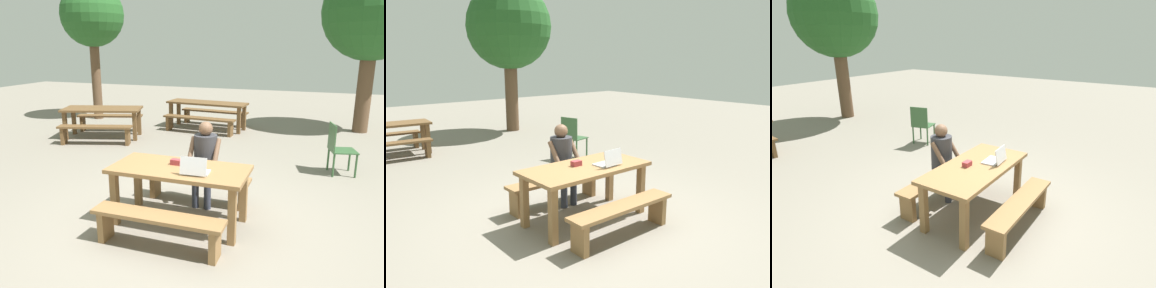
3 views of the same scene
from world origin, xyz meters
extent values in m
plane|color=gray|center=(0.00, 0.00, 0.00)|extent=(30.00, 30.00, 0.00)
cube|color=olive|center=(0.00, 0.00, 0.74)|extent=(1.74, 0.83, 0.05)
cube|color=olive|center=(-0.77, -0.32, 0.36)|extent=(0.09, 0.09, 0.71)
cube|color=olive|center=(0.77, -0.32, 0.36)|extent=(0.09, 0.09, 0.71)
cube|color=olive|center=(-0.77, 0.32, 0.36)|extent=(0.09, 0.09, 0.71)
cube|color=olive|center=(0.77, 0.32, 0.36)|extent=(0.09, 0.09, 0.71)
cube|color=olive|center=(0.00, -0.70, 0.40)|extent=(1.56, 0.30, 0.05)
cube|color=olive|center=(-0.68, -0.70, 0.19)|extent=(0.08, 0.24, 0.38)
cube|color=olive|center=(0.68, -0.70, 0.19)|extent=(0.08, 0.24, 0.38)
cube|color=olive|center=(0.00, 0.70, 0.40)|extent=(1.56, 0.30, 0.05)
cube|color=olive|center=(-0.68, 0.70, 0.19)|extent=(0.08, 0.24, 0.38)
cube|color=olive|center=(0.68, 0.70, 0.19)|extent=(0.08, 0.24, 0.38)
cube|color=silver|center=(0.26, -0.12, 0.77)|extent=(0.34, 0.24, 0.02)
cube|color=silver|center=(0.27, -0.25, 0.89)|extent=(0.33, 0.08, 0.21)
cube|color=black|center=(0.27, -0.25, 0.89)|extent=(0.30, 0.06, 0.19)
cube|color=#993338|center=(-0.08, 0.09, 0.80)|extent=(0.13, 0.09, 0.07)
cylinder|color=#333847|center=(0.03, 0.52, 0.21)|extent=(0.10, 0.10, 0.42)
cylinder|color=#333847|center=(0.21, 0.52, 0.21)|extent=(0.10, 0.10, 0.42)
cube|color=#333847|center=(0.12, 0.61, 0.46)|extent=(0.28, 0.28, 0.12)
cylinder|color=#333338|center=(0.12, 0.70, 0.77)|extent=(0.33, 0.33, 0.53)
cylinder|color=brown|center=(-0.06, 0.60, 0.80)|extent=(0.07, 0.32, 0.41)
cylinder|color=brown|center=(0.31, 0.60, 0.80)|extent=(0.07, 0.32, 0.41)
sphere|color=brown|center=(0.12, 0.70, 1.12)|extent=(0.20, 0.20, 0.20)
cube|color=#335933|center=(2.05, 2.74, 0.43)|extent=(0.53, 0.53, 0.02)
cube|color=#335933|center=(1.84, 2.69, 0.68)|extent=(0.12, 0.43, 0.47)
cylinder|color=#335933|center=(2.28, 2.60, 0.21)|extent=(0.04, 0.04, 0.42)
cylinder|color=#335933|center=(2.19, 2.97, 0.21)|extent=(0.04, 0.04, 0.42)
cylinder|color=#335933|center=(1.91, 2.51, 0.21)|extent=(0.04, 0.04, 0.42)
cylinder|color=#335933|center=(1.82, 2.88, 0.21)|extent=(0.04, 0.04, 0.42)
cube|color=brown|center=(-3.49, 3.66, 0.72)|extent=(2.06, 1.34, 0.05)
cube|color=brown|center=(-4.21, 3.12, 0.35)|extent=(0.11, 0.11, 0.69)
cube|color=brown|center=(-2.59, 3.62, 0.35)|extent=(0.11, 0.11, 0.69)
cube|color=brown|center=(-4.40, 3.70, 0.35)|extent=(0.11, 0.11, 0.69)
cube|color=brown|center=(-2.77, 4.21, 0.35)|extent=(0.11, 0.11, 0.69)
cube|color=brown|center=(-3.29, 3.00, 0.42)|extent=(1.72, 0.80, 0.05)
cube|color=brown|center=(-4.01, 2.78, 0.20)|extent=(0.15, 0.25, 0.40)
cube|color=brown|center=(-2.57, 3.23, 0.20)|extent=(0.15, 0.25, 0.40)
cube|color=brown|center=(-3.70, 4.33, 0.42)|extent=(1.72, 0.80, 0.05)
cube|color=brown|center=(-4.42, 4.10, 0.20)|extent=(0.15, 0.25, 0.40)
cube|color=brown|center=(-2.98, 4.55, 0.20)|extent=(0.15, 0.25, 0.40)
cube|color=brown|center=(-1.34, 5.47, 0.72)|extent=(2.22, 0.86, 0.05)
cube|color=brown|center=(-2.35, 5.31, 0.35)|extent=(0.10, 0.10, 0.69)
cube|color=brown|center=(-0.38, 5.15, 0.35)|extent=(0.10, 0.10, 0.69)
cube|color=brown|center=(-2.31, 5.79, 0.35)|extent=(0.10, 0.10, 0.69)
cube|color=brown|center=(-0.34, 5.63, 0.35)|extent=(0.10, 0.10, 0.69)
cube|color=brown|center=(-1.39, 4.90, 0.40)|extent=(1.97, 0.46, 0.05)
cube|color=brown|center=(-2.27, 4.97, 0.19)|extent=(0.10, 0.25, 0.38)
cube|color=brown|center=(-0.52, 4.83, 0.19)|extent=(0.10, 0.25, 0.38)
cube|color=brown|center=(-1.30, 6.05, 0.40)|extent=(1.97, 0.46, 0.05)
cube|color=brown|center=(-2.17, 6.12, 0.19)|extent=(0.10, 0.25, 0.38)
cube|color=brown|center=(-0.42, 5.98, 0.19)|extent=(0.10, 0.25, 0.38)
cylinder|color=brown|center=(2.62, 6.48, 1.17)|extent=(0.38, 0.38, 2.34)
sphere|color=#235623|center=(2.62, 6.48, 3.08)|extent=(2.47, 2.47, 2.47)
cylinder|color=brown|center=(-5.01, 5.76, 1.28)|extent=(0.28, 0.28, 2.55)
sphere|color=#235623|center=(-5.01, 5.76, 3.11)|extent=(1.86, 1.86, 1.86)
camera|label=1|loc=(1.64, -4.14, 2.27)|focal=34.73mm
camera|label=2|loc=(-3.21, -3.72, 2.18)|focal=35.66mm
camera|label=3|loc=(-3.39, -2.06, 2.48)|focal=28.72mm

